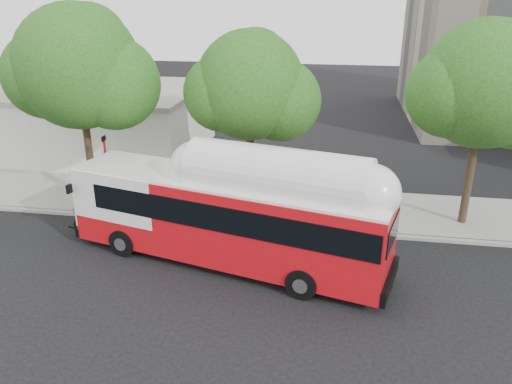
% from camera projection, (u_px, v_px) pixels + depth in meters
% --- Properties ---
extents(ground, '(120.00, 120.00, 0.00)m').
position_uv_depth(ground, '(249.00, 272.00, 19.25)').
color(ground, black).
rests_on(ground, ground).
extents(sidewalk, '(60.00, 5.00, 0.15)m').
position_uv_depth(sidewalk, '(272.00, 205.00, 25.17)').
color(sidewalk, gray).
rests_on(sidewalk, ground).
extents(curb_strip, '(60.00, 0.30, 0.15)m').
position_uv_depth(curb_strip, '(264.00, 227.00, 22.79)').
color(curb_strip, gray).
rests_on(curb_strip, ground).
extents(red_curb_segment, '(10.00, 0.32, 0.16)m').
position_uv_depth(red_curb_segment, '(201.00, 222.00, 23.24)').
color(red_curb_segment, '#9E1D11').
rests_on(red_curb_segment, ground).
extents(street_tree_left, '(6.67, 5.80, 9.74)m').
position_uv_depth(street_tree_left, '(89.00, 72.00, 23.14)').
color(street_tree_left, '#2D2116').
rests_on(street_tree_left, ground).
extents(street_tree_mid, '(5.75, 5.00, 8.62)m').
position_uv_depth(street_tree_mid, '(259.00, 90.00, 22.68)').
color(street_tree_mid, '#2D2116').
rests_on(street_tree_mid, ground).
extents(street_tree_right, '(6.21, 5.40, 9.18)m').
position_uv_depth(street_tree_right, '(495.00, 90.00, 20.86)').
color(street_tree_right, '#2D2116').
rests_on(street_tree_right, ground).
extents(low_commercial_bldg, '(16.20, 10.20, 4.25)m').
position_uv_depth(low_commercial_bldg, '(80.00, 119.00, 33.36)').
color(low_commercial_bldg, silver).
rests_on(low_commercial_bldg, ground).
extents(transit_bus, '(13.75, 5.77, 4.02)m').
position_uv_depth(transit_bus, '(228.00, 219.00, 19.33)').
color(transit_bus, red).
rests_on(transit_bus, ground).
extents(signal_pole, '(0.11, 0.37, 3.96)m').
position_uv_depth(signal_pole, '(108.00, 176.00, 23.43)').
color(signal_pole, '#A9121D').
rests_on(signal_pole, ground).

